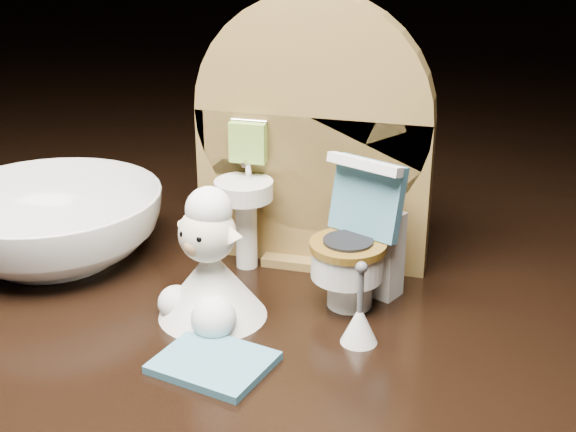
% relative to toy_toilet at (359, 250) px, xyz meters
% --- Properties ---
extents(backdrop_panel, '(0.13, 0.05, 0.15)m').
position_rel_toy_toilet_xyz_m(backdrop_panel, '(-0.04, 0.04, 0.04)').
color(backdrop_panel, olive).
rests_on(backdrop_panel, ground).
extents(toy_toilet, '(0.05, 0.05, 0.08)m').
position_rel_toy_toilet_xyz_m(toy_toilet, '(0.00, 0.00, 0.00)').
color(toy_toilet, white).
rests_on(toy_toilet, ground).
extents(bath_mat, '(0.06, 0.05, 0.00)m').
position_rel_toy_toilet_xyz_m(bath_mat, '(-0.05, -0.08, -0.03)').
color(bath_mat, teal).
rests_on(bath_mat, ground).
extents(toilet_brush, '(0.02, 0.02, 0.04)m').
position_rel_toy_toilet_xyz_m(toilet_brush, '(0.01, -0.04, -0.02)').
color(toilet_brush, white).
rests_on(toilet_brush, ground).
extents(plush_lamb, '(0.05, 0.06, 0.07)m').
position_rel_toy_toilet_xyz_m(plush_lamb, '(-0.07, -0.04, -0.00)').
color(plush_lamb, white).
rests_on(plush_lamb, ground).
extents(ceramic_bowl, '(0.15, 0.15, 0.04)m').
position_rel_toy_toilet_xyz_m(ceramic_bowl, '(-0.18, 0.00, -0.01)').
color(ceramic_bowl, white).
rests_on(ceramic_bowl, ground).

